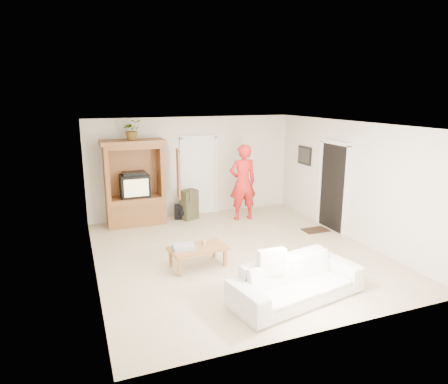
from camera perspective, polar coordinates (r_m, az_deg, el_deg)
The scene contains 19 objects.
floor at distance 8.27m, azimuth 1.78°, elevation -8.67°, with size 6.00×6.00×0.00m, color tan.
ceiling at distance 7.67m, azimuth 1.93°, elevation 9.61°, with size 6.00×6.00×0.00m, color white.
wall_back at distance 10.64m, azimuth -4.45°, elevation 3.66°, with size 5.50×5.50×0.00m, color silver.
wall_front at distance 5.35m, azimuth 14.51°, elevation -6.93°, with size 5.50×5.50×0.00m, color silver.
wall_left at distance 7.28m, azimuth -18.52°, elevation -1.70°, with size 6.00×6.00×0.00m, color silver.
wall_right at distance 9.26m, azimuth 17.73°, elevation 1.55°, with size 6.00×6.00×0.00m, color silver.
armoire at distance 10.06m, azimuth -12.48°, elevation 0.52°, with size 1.82×1.14×2.10m.
door_back at distance 10.70m, azimuth -3.60°, elevation 2.21°, with size 0.85×0.05×2.04m, color white.
doorway_right at distance 9.77m, azimuth 15.32°, elevation 0.64°, with size 0.05×0.90×2.04m, color black.
framed_picture at distance 10.72m, azimuth 11.45°, elevation 5.13°, with size 0.03×0.60×0.48m, color black.
doormat at distance 9.80m, azimuth 12.94°, elevation -5.32°, with size 0.60×0.40×0.02m, color #382316.
plant at distance 9.80m, azimuth -13.02°, elevation 8.64°, with size 0.43×0.38×0.48m, color #4C7238.
man at distance 10.18m, azimuth 2.70°, elevation 1.39°, with size 0.71×0.47×1.96m, color red.
sofa at distance 6.50m, azimuth 10.36°, elevation -12.34°, with size 2.18×0.85×0.64m, color silver.
coffee_table at distance 7.53m, azimuth -3.77°, elevation -8.19°, with size 1.12×0.70×0.39m.
towel at distance 7.43m, azimuth -5.78°, elevation -7.79°, with size 0.38×0.28×0.08m, color #FF5486.
candle at distance 7.58m, azimuth -2.85°, elevation -7.21°, with size 0.08×0.08×0.10m, color tan.
backpack_black at distance 10.40m, azimuth -6.21°, elevation -2.89°, with size 0.31×0.18×0.38m, color black, non-canonical shape.
backpack_olive at distance 10.36m, azimuth -5.00°, elevation -1.81°, with size 0.41×0.30×0.77m, color #47442B, non-canonical shape.
Camera 1 is at (-2.98, -7.04, 3.14)m, focal length 32.00 mm.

